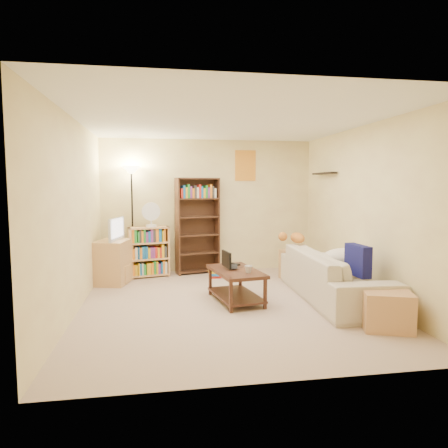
# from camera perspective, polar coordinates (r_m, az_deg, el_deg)

# --- Properties ---
(room) EXTENTS (4.50, 4.54, 2.52)m
(room) POSITION_cam_1_polar(r_m,az_deg,el_deg) (5.41, 0.67, 5.35)
(room) COLOR tan
(room) RESTS_ON ground
(sofa) EXTENTS (2.42, 1.09, 0.69)m
(sofa) POSITION_cam_1_polar(r_m,az_deg,el_deg) (6.03, 15.38, -7.08)
(sofa) COLOR #BFB69E
(sofa) RESTS_ON ground
(navy_pillow) EXTENTS (0.16, 0.46, 0.41)m
(navy_pillow) POSITION_cam_1_polar(r_m,az_deg,el_deg) (5.56, 18.57, -4.93)
(navy_pillow) COLOR #131454
(navy_pillow) RESTS_ON sofa
(cream_blanket) EXTENTS (0.63, 0.45, 0.27)m
(cream_blanket) POSITION_cam_1_polar(r_m,az_deg,el_deg) (6.10, 16.72, -4.62)
(cream_blanket) COLOR white
(cream_blanket) RESTS_ON sofa
(tabby_cat) EXTENTS (0.54, 0.21, 0.19)m
(tabby_cat) POSITION_cam_1_polar(r_m,az_deg,el_deg) (6.69, 10.08, -1.93)
(tabby_cat) COLOR orange
(tabby_cat) RESTS_ON sofa
(coffee_table) EXTENTS (0.74, 1.11, 0.46)m
(coffee_table) POSITION_cam_1_polar(r_m,az_deg,el_deg) (5.69, 1.72, -8.08)
(coffee_table) COLOR #422119
(coffee_table) RESTS_ON ground
(laptop) EXTENTS (0.41, 0.33, 0.03)m
(laptop) POSITION_cam_1_polar(r_m,az_deg,el_deg) (5.77, 1.74, -6.18)
(laptop) COLOR black
(laptop) RESTS_ON coffee_table
(laptop_screen) EXTENTS (0.07, 0.34, 0.23)m
(laptop_screen) POSITION_cam_1_polar(r_m,az_deg,el_deg) (5.69, 0.35, -5.06)
(laptop_screen) COLOR white
(laptop_screen) RESTS_ON laptop
(mug) EXTENTS (0.14, 0.14, 0.10)m
(mug) POSITION_cam_1_polar(r_m,az_deg,el_deg) (5.45, 3.51, -6.47)
(mug) COLOR silver
(mug) RESTS_ON coffee_table
(tv_remote) EXTENTS (0.13, 0.19, 0.02)m
(tv_remote) POSITION_cam_1_polar(r_m,az_deg,el_deg) (6.01, 1.58, -5.72)
(tv_remote) COLOR black
(tv_remote) RESTS_ON coffee_table
(tv_stand) EXTENTS (0.64, 0.78, 0.73)m
(tv_stand) POSITION_cam_1_polar(r_m,az_deg,el_deg) (6.98, -15.50, -5.22)
(tv_stand) COLOR tan
(tv_stand) RESTS_ON ground
(television) EXTENTS (0.70, 0.41, 0.38)m
(television) POSITION_cam_1_polar(r_m,az_deg,el_deg) (6.90, -15.62, -0.70)
(television) COLOR black
(television) RESTS_ON tv_stand
(tall_bookshelf) EXTENTS (0.84, 0.44, 1.78)m
(tall_bookshelf) POSITION_cam_1_polar(r_m,az_deg,el_deg) (7.44, -3.80, 0.12)
(tall_bookshelf) COLOR #45271A
(tall_bookshelf) RESTS_ON ground
(short_bookshelf) EXTENTS (0.75, 0.43, 0.90)m
(short_bookshelf) POSITION_cam_1_polar(r_m,az_deg,el_deg) (7.30, -10.67, -3.94)
(short_bookshelf) COLOR tan
(short_bookshelf) RESTS_ON ground
(desk_fan) EXTENTS (0.32, 0.18, 0.44)m
(desk_fan) POSITION_cam_1_polar(r_m,az_deg,el_deg) (7.17, -10.38, 1.41)
(desk_fan) COLOR white
(desk_fan) RESTS_ON short_bookshelf
(floor_lamp) EXTENTS (0.34, 0.34, 1.99)m
(floor_lamp) POSITION_cam_1_polar(r_m,az_deg,el_deg) (7.39, -13.05, 4.97)
(floor_lamp) COLOR black
(floor_lamp) RESTS_ON ground
(side_table) EXTENTS (0.58, 0.58, 0.52)m
(side_table) POSITION_cam_1_polar(r_m,az_deg,el_deg) (7.15, 10.33, -5.71)
(side_table) COLOR tan
(side_table) RESTS_ON ground
(end_cabinet) EXTENTS (0.64, 0.59, 0.44)m
(end_cabinet) POSITION_cam_1_polar(r_m,az_deg,el_deg) (5.01, 22.25, -11.34)
(end_cabinet) COLOR tan
(end_cabinet) RESTS_ON ground
(book_stacks) EXTENTS (0.52, 0.19, 0.21)m
(book_stacks) POSITION_cam_1_polar(r_m,az_deg,el_deg) (7.19, 0.01, -6.86)
(book_stacks) COLOR red
(book_stacks) RESTS_ON ground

